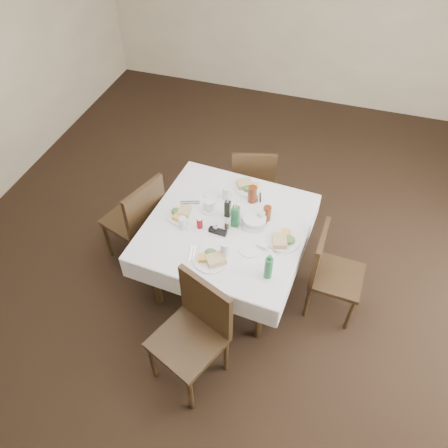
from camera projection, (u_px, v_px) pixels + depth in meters
name	position (u px, v px, depth m)	size (l,w,h in m)	color
ground_plane	(243.00, 277.00, 4.28)	(7.00, 7.00, 0.00)	black
room_shell	(251.00, 130.00, 3.04)	(6.04, 7.04, 2.80)	#BCAB92
dining_table	(227.00, 231.00, 3.78)	(1.43, 1.43, 0.76)	black
chair_north	(253.00, 179.00, 4.50)	(0.53, 0.53, 0.92)	black
chair_south	(196.00, 327.00, 3.25)	(0.63, 0.63, 1.01)	black
chair_east	(329.00, 268.00, 3.71)	(0.45, 0.45, 0.90)	black
chair_west	(139.00, 217.00, 4.06)	(0.60, 0.60, 0.99)	black
meal_north	(248.00, 186.00, 4.03)	(0.26, 0.26, 0.06)	white
meal_south	(211.00, 258.00, 3.44)	(0.28, 0.28, 0.06)	white
meal_east	(283.00, 240.00, 3.57)	(0.28, 0.28, 0.06)	white
meal_west	(181.00, 213.00, 3.79)	(0.24, 0.24, 0.05)	white
side_plate_a	(212.00, 193.00, 3.99)	(0.16, 0.16, 0.01)	white
side_plate_b	(250.00, 250.00, 3.52)	(0.17, 0.17, 0.01)	white
water_n	(227.00, 193.00, 3.90)	(0.07, 0.07, 0.13)	silver
water_s	(225.00, 249.00, 3.44)	(0.08, 0.08, 0.14)	silver
water_e	(261.00, 217.00, 3.70)	(0.06, 0.06, 0.12)	silver
water_w	(183.00, 223.00, 3.65)	(0.06, 0.06, 0.12)	silver
iced_tea_a	(252.00, 194.00, 3.86)	(0.08, 0.08, 0.16)	maroon
iced_tea_b	(267.00, 213.00, 3.72)	(0.07, 0.07, 0.14)	maroon
bread_basket	(254.00, 221.00, 3.71)	(0.22, 0.22, 0.07)	silver
oil_cruet_dark	(228.00, 208.00, 3.74)	(0.05, 0.05, 0.20)	black
oil_cruet_green	(235.00, 216.00, 3.64)	(0.06, 0.06, 0.26)	#1D6737
ketchup_bottle	(200.00, 223.00, 3.66)	(0.05, 0.05, 0.11)	#980713
salt_shaker	(215.00, 227.00, 3.65)	(0.04, 0.04, 0.09)	white
pepper_shaker	(227.00, 225.00, 3.66)	(0.04, 0.04, 0.08)	#3D2F21
coffee_mug	(209.00, 206.00, 3.81)	(0.15, 0.15, 0.11)	white
sunglasses	(218.00, 231.00, 3.65)	(0.16, 0.06, 0.03)	black
green_bottle	(268.00, 268.00, 3.27)	(0.06, 0.06, 0.24)	#1D6737
sugar_caddy	(263.00, 246.00, 3.53)	(0.09, 0.06, 0.04)	white
cutlery_n	(259.00, 195.00, 3.97)	(0.09, 0.20, 0.01)	silver
cutlery_s	(193.00, 253.00, 3.50)	(0.07, 0.17, 0.01)	silver
cutlery_e	(269.00, 248.00, 3.53)	(0.21, 0.08, 0.01)	silver
cutlery_w	(190.00, 203.00, 3.90)	(0.18, 0.10, 0.01)	silver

